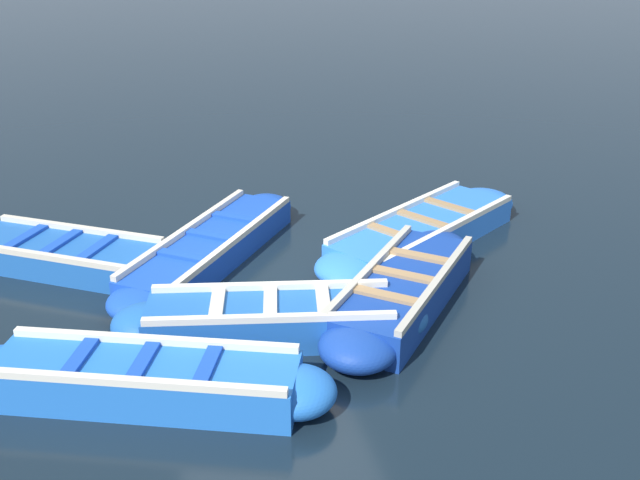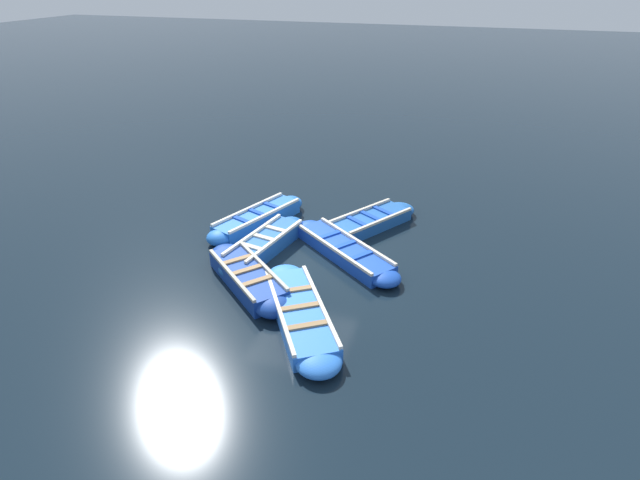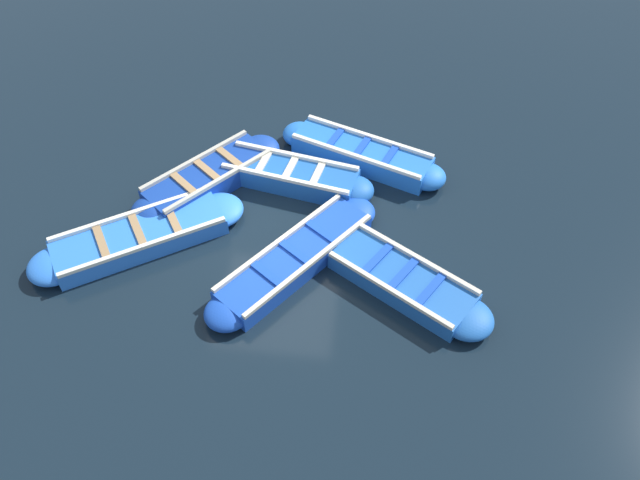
{
  "view_description": "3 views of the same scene",
  "coord_description": "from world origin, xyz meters",
  "px_view_note": "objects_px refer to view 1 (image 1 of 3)",
  "views": [
    {
      "loc": [
        -1.36,
        -7.84,
        4.18
      ],
      "look_at": [
        0.8,
        0.75,
        0.21
      ],
      "focal_mm": 42.0,
      "sensor_mm": 36.0,
      "label": 1
    },
    {
      "loc": [
        10.08,
        3.75,
        6.5
      ],
      "look_at": [
        -0.38,
        0.35,
        0.49
      ],
      "focal_mm": 28.0,
      "sensor_mm": 36.0,
      "label": 2
    },
    {
      "loc": [
        -1.82,
        7.75,
        8.39
      ],
      "look_at": [
        -0.97,
        0.58,
        0.31
      ],
      "focal_mm": 35.0,
      "sensor_mm": 36.0,
      "label": 3
    }
  ],
  "objects_px": {
    "boat_end_of_row": "(403,292)",
    "boat_mid_row": "(145,381)",
    "boat_centre": "(271,320)",
    "boat_outer_right": "(62,255)",
    "boat_inner_gap": "(423,232)",
    "boat_broadside": "(211,248)"
  },
  "relations": [
    {
      "from": "boat_inner_gap",
      "to": "boat_centre",
      "type": "height_order",
      "value": "boat_centre"
    },
    {
      "from": "boat_end_of_row",
      "to": "boat_broadside",
      "type": "xyz_separation_m",
      "value": [
        -1.95,
        1.79,
        -0.04
      ]
    },
    {
      "from": "boat_inner_gap",
      "to": "boat_end_of_row",
      "type": "xyz_separation_m",
      "value": [
        -0.87,
        -1.61,
        0.03
      ]
    },
    {
      "from": "boat_end_of_row",
      "to": "boat_mid_row",
      "type": "height_order",
      "value": "boat_end_of_row"
    },
    {
      "from": "boat_broadside",
      "to": "boat_end_of_row",
      "type": "bearing_deg",
      "value": -42.41
    },
    {
      "from": "boat_outer_right",
      "to": "boat_end_of_row",
      "type": "bearing_deg",
      "value": -28.14
    },
    {
      "from": "boat_centre",
      "to": "boat_outer_right",
      "type": "height_order",
      "value": "boat_centre"
    },
    {
      "from": "boat_mid_row",
      "to": "boat_outer_right",
      "type": "height_order",
      "value": "boat_mid_row"
    },
    {
      "from": "boat_mid_row",
      "to": "boat_outer_right",
      "type": "distance_m",
      "value": 3.22
    },
    {
      "from": "boat_mid_row",
      "to": "boat_end_of_row",
      "type": "bearing_deg",
      "value": 20.07
    },
    {
      "from": "boat_inner_gap",
      "to": "boat_centre",
      "type": "relative_size",
      "value": 1.1
    },
    {
      "from": "boat_end_of_row",
      "to": "boat_outer_right",
      "type": "bearing_deg",
      "value": 151.86
    },
    {
      "from": "boat_outer_right",
      "to": "boat_broadside",
      "type": "xyz_separation_m",
      "value": [
        1.84,
        -0.25,
        0.0
      ]
    },
    {
      "from": "boat_end_of_row",
      "to": "boat_mid_row",
      "type": "distance_m",
      "value": 3.07
    },
    {
      "from": "boat_centre",
      "to": "boat_mid_row",
      "type": "height_order",
      "value": "same"
    },
    {
      "from": "boat_inner_gap",
      "to": "boat_mid_row",
      "type": "bearing_deg",
      "value": -144.68
    },
    {
      "from": "boat_centre",
      "to": "boat_end_of_row",
      "type": "relative_size",
      "value": 1.1
    },
    {
      "from": "boat_end_of_row",
      "to": "boat_outer_right",
      "type": "xyz_separation_m",
      "value": [
        -3.8,
        2.03,
        -0.04
      ]
    },
    {
      "from": "boat_end_of_row",
      "to": "boat_mid_row",
      "type": "xyz_separation_m",
      "value": [
        -2.88,
        -1.05,
        -0.0
      ]
    },
    {
      "from": "boat_centre",
      "to": "boat_outer_right",
      "type": "bearing_deg",
      "value": 134.24
    },
    {
      "from": "boat_outer_right",
      "to": "boat_broadside",
      "type": "height_order",
      "value": "boat_broadside"
    },
    {
      "from": "boat_outer_right",
      "to": "boat_mid_row",
      "type": "bearing_deg",
      "value": -73.51
    }
  ]
}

